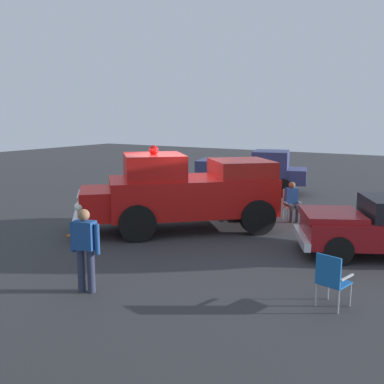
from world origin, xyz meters
name	(u,v)px	position (x,y,z in m)	size (l,w,h in m)	color
ground_plane	(170,228)	(0.00, 0.00, 0.00)	(60.00, 60.00, 0.00)	#333335
vintage_fire_truck	(184,191)	(0.46, 0.12, 1.20)	(5.81, 5.67, 2.59)	black
parked_pickup	(251,171)	(-0.56, 7.21, 0.99)	(5.11, 3.10, 1.90)	black
lawn_chair_near_truck	(291,202)	(2.77, 3.08, 0.59)	(0.69, 0.69, 1.02)	#B7BABF
lawn_chair_by_car	(236,198)	(0.89, 2.79, 0.59)	(0.55, 0.53, 1.02)	#B7BABF
lawn_chair_spare	(331,277)	(5.72, -3.18, 0.59)	(0.61, 0.60, 1.02)	#B7BABF
spectator_seated	(292,200)	(2.86, 2.98, 0.70)	(0.62, 0.65, 1.29)	#383842
spectator_standing	(85,245)	(1.42, -4.95, 0.96)	(0.64, 0.36, 1.68)	#2D334C
traffic_cone	(76,226)	(-1.82, -2.15, 0.31)	(0.40, 0.40, 0.64)	orange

